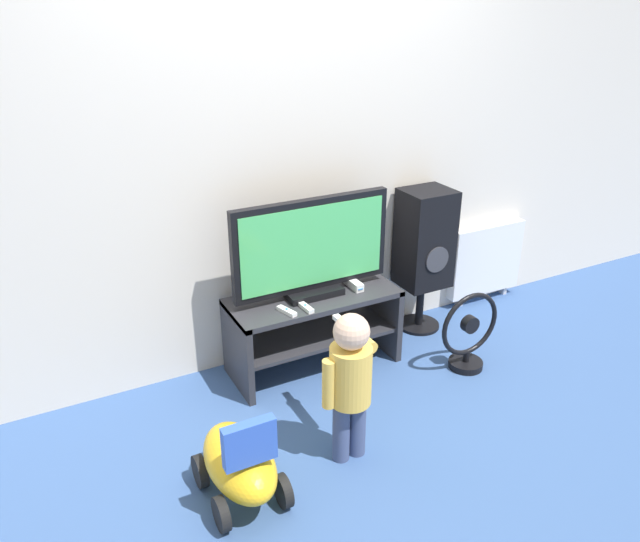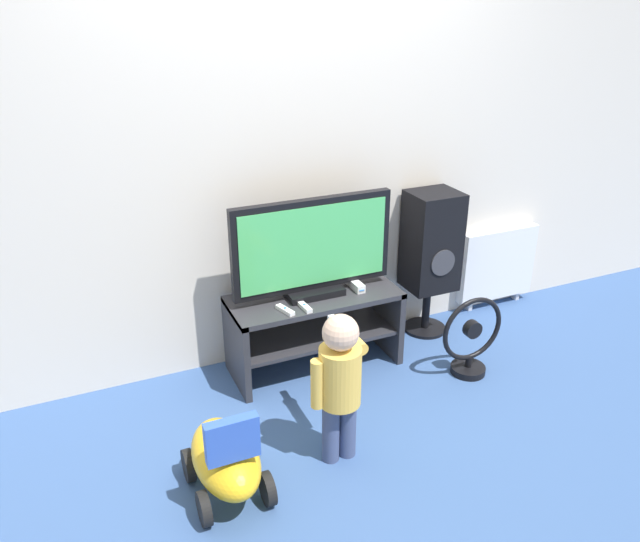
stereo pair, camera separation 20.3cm
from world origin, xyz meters
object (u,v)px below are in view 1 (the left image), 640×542
at_px(television, 312,249).
at_px(remote_secondary, 305,307).
at_px(remote_primary, 287,311).
at_px(radiator, 486,260).
at_px(speaker_tower, 425,242).
at_px(floor_fan, 469,335).
at_px(child, 350,375).
at_px(game_console, 353,284).
at_px(ride_on_toy, 240,462).

relative_size(television, remote_secondary, 6.98).
xyz_separation_m(remote_primary, radiator, (1.68, 0.33, -0.16)).
distance_m(speaker_tower, floor_fan, 0.65).
distance_m(remote_secondary, child, 0.64).
xyz_separation_m(remote_secondary, speaker_tower, (0.94, 0.22, 0.12)).
xyz_separation_m(floor_fan, radiator, (0.68, 0.64, 0.09)).
distance_m(game_console, remote_secondary, 0.38).
bearing_deg(floor_fan, remote_secondary, 161.26).
bearing_deg(floor_fan, speaker_tower, 85.20).
distance_m(television, speaker_tower, 0.84).
relative_size(game_console, remote_secondary, 1.25).
xyz_separation_m(game_console, radiator, (1.21, 0.23, -0.18)).
distance_m(remote_secondary, speaker_tower, 0.97).
bearing_deg(speaker_tower, television, -174.54).
xyz_separation_m(remote_primary, child, (0.01, -0.64, -0.03)).
bearing_deg(game_console, floor_fan, -38.04).
relative_size(floor_fan, radiator, 0.83).
xyz_separation_m(remote_primary, floor_fan, (1.01, -0.31, -0.26)).
bearing_deg(child, speaker_tower, 39.73).
relative_size(child, speaker_tower, 0.81).
distance_m(speaker_tower, radiator, 0.71).
xyz_separation_m(remote_secondary, floor_fan, (0.90, -0.30, -0.26)).
relative_size(television, ride_on_toy, 1.80).
height_order(game_console, child, child).
height_order(remote_primary, child, child).
bearing_deg(speaker_tower, game_console, -169.10).
height_order(floor_fan, ride_on_toy, floor_fan).
relative_size(television, remote_primary, 6.87).
relative_size(floor_fan, ride_on_toy, 0.94).
xyz_separation_m(television, remote_primary, (-0.22, -0.14, -0.26)).
distance_m(child, ride_on_toy, 0.61).
xyz_separation_m(game_console, speaker_tower, (0.58, 0.11, 0.11)).
bearing_deg(child, radiator, 30.29).
bearing_deg(television, ride_on_toy, -133.34).
bearing_deg(radiator, remote_primary, -168.79).
xyz_separation_m(television, speaker_tower, (0.83, 0.08, -0.14)).
bearing_deg(child, floor_fan, 18.54).
xyz_separation_m(child, ride_on_toy, (-0.55, -0.02, -0.26)).
height_order(television, ride_on_toy, television).
height_order(child, floor_fan, child).
bearing_deg(ride_on_toy, remote_secondary, 45.57).
relative_size(remote_primary, ride_on_toy, 0.26).
bearing_deg(ride_on_toy, speaker_tower, 29.03).
bearing_deg(remote_secondary, speaker_tower, 13.38).
relative_size(remote_primary, remote_secondary, 1.02).
relative_size(remote_secondary, ride_on_toy, 0.26).
distance_m(remote_secondary, radiator, 1.62).
height_order(remote_primary, floor_fan, remote_primary).
xyz_separation_m(floor_fan, ride_on_toy, (-1.54, -0.35, -0.03)).
height_order(remote_primary, remote_secondary, same).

